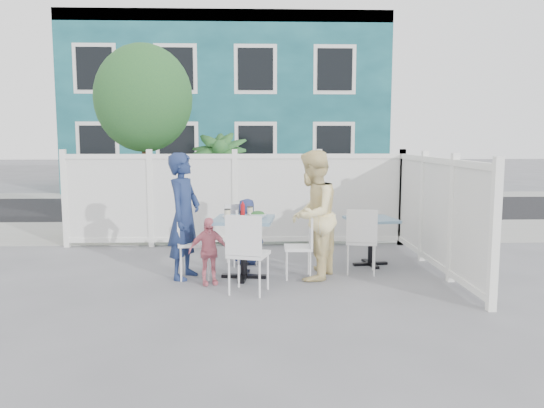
{
  "coord_description": "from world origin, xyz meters",
  "views": [
    {
      "loc": [
        0.42,
        -6.69,
        1.87
      ],
      "look_at": [
        0.68,
        0.67,
        0.95
      ],
      "focal_mm": 35.0,
      "sensor_mm": 36.0,
      "label": 1
    }
  ],
  "objects_px": {
    "chair_near": "(246,248)",
    "boy": "(247,231)",
    "utility_cabinet": "(122,200)",
    "chair_left": "(188,236)",
    "main_table": "(244,232)",
    "man": "(184,216)",
    "spare_table": "(371,229)",
    "chair_back": "(240,229)",
    "woman": "(312,215)",
    "chair_right": "(303,242)",
    "toddler": "(208,251)"
  },
  "relations": [
    {
      "from": "utility_cabinet",
      "to": "boy",
      "type": "xyz_separation_m",
      "value": [
        2.54,
        -2.93,
        -0.13
      ]
    },
    {
      "from": "spare_table",
      "to": "toddler",
      "type": "relative_size",
      "value": 0.88
    },
    {
      "from": "chair_near",
      "to": "boy",
      "type": "distance_m",
      "value": 1.57
    },
    {
      "from": "spare_table",
      "to": "chair_back",
      "type": "height_order",
      "value": "chair_back"
    },
    {
      "from": "chair_left",
      "to": "man",
      "type": "xyz_separation_m",
      "value": [
        -0.05,
        0.01,
        0.27
      ]
    },
    {
      "from": "spare_table",
      "to": "man",
      "type": "bearing_deg",
      "value": -166.88
    },
    {
      "from": "boy",
      "to": "woman",
      "type": "bearing_deg",
      "value": 150.55
    },
    {
      "from": "chair_left",
      "to": "main_table",
      "type": "bearing_deg",
      "value": 83.55
    },
    {
      "from": "chair_left",
      "to": "woman",
      "type": "relative_size",
      "value": 0.57
    },
    {
      "from": "woman",
      "to": "toddler",
      "type": "xyz_separation_m",
      "value": [
        -1.36,
        -0.23,
        -0.42
      ]
    },
    {
      "from": "chair_back",
      "to": "boy",
      "type": "relative_size",
      "value": 0.9
    },
    {
      "from": "spare_table",
      "to": "chair_near",
      "type": "distance_m",
      "value": 2.3
    },
    {
      "from": "utility_cabinet",
      "to": "spare_table",
      "type": "relative_size",
      "value": 1.63
    },
    {
      "from": "utility_cabinet",
      "to": "main_table",
      "type": "xyz_separation_m",
      "value": [
        2.51,
        -3.73,
        0.01
      ]
    },
    {
      "from": "chair_right",
      "to": "chair_near",
      "type": "xyz_separation_m",
      "value": [
        -0.75,
        -0.75,
        0.08
      ]
    },
    {
      "from": "spare_table",
      "to": "toddler",
      "type": "xyz_separation_m",
      "value": [
        -2.31,
        -0.95,
        -0.11
      ]
    },
    {
      "from": "utility_cabinet",
      "to": "main_table",
      "type": "bearing_deg",
      "value": -55.32
    },
    {
      "from": "spare_table",
      "to": "woman",
      "type": "bearing_deg",
      "value": -142.78
    },
    {
      "from": "chair_near",
      "to": "man",
      "type": "xyz_separation_m",
      "value": [
        -0.84,
        0.8,
        0.27
      ]
    },
    {
      "from": "utility_cabinet",
      "to": "chair_right",
      "type": "bearing_deg",
      "value": -47.79
    },
    {
      "from": "main_table",
      "to": "woman",
      "type": "height_order",
      "value": "woman"
    },
    {
      "from": "chair_near",
      "to": "woman",
      "type": "height_order",
      "value": "woman"
    },
    {
      "from": "chair_left",
      "to": "woman",
      "type": "bearing_deg",
      "value": 82.57
    },
    {
      "from": "chair_right",
      "to": "man",
      "type": "xyz_separation_m",
      "value": [
        -1.59,
        0.05,
        0.35
      ]
    },
    {
      "from": "chair_right",
      "to": "chair_back",
      "type": "height_order",
      "value": "chair_back"
    },
    {
      "from": "chair_right",
      "to": "man",
      "type": "bearing_deg",
      "value": 89.88
    },
    {
      "from": "chair_right",
      "to": "chair_back",
      "type": "relative_size",
      "value": 0.95
    },
    {
      "from": "chair_left",
      "to": "chair_right",
      "type": "bearing_deg",
      "value": 84.16
    },
    {
      "from": "utility_cabinet",
      "to": "man",
      "type": "xyz_separation_m",
      "value": [
        1.72,
        -3.69,
        0.22
      ]
    },
    {
      "from": "main_table",
      "to": "man",
      "type": "bearing_deg",
      "value": 177.19
    },
    {
      "from": "chair_back",
      "to": "chair_left",
      "type": "bearing_deg",
      "value": 31.27
    },
    {
      "from": "spare_table",
      "to": "chair_right",
      "type": "height_order",
      "value": "chair_right"
    },
    {
      "from": "spare_table",
      "to": "chair_right",
      "type": "distance_m",
      "value": 1.25
    },
    {
      "from": "man",
      "to": "woman",
      "type": "distance_m",
      "value": 1.71
    },
    {
      "from": "chair_left",
      "to": "chair_right",
      "type": "xyz_separation_m",
      "value": [
        1.54,
        -0.04,
        -0.08
      ]
    },
    {
      "from": "man",
      "to": "woman",
      "type": "xyz_separation_m",
      "value": [
        1.7,
        -0.1,
        0.02
      ]
    },
    {
      "from": "chair_left",
      "to": "boy",
      "type": "distance_m",
      "value": 1.09
    },
    {
      "from": "spare_table",
      "to": "man",
      "type": "xyz_separation_m",
      "value": [
        -2.65,
        -0.62,
        0.3
      ]
    },
    {
      "from": "chair_left",
      "to": "chair_back",
      "type": "height_order",
      "value": "chair_left"
    },
    {
      "from": "utility_cabinet",
      "to": "toddler",
      "type": "relative_size",
      "value": 1.43
    },
    {
      "from": "chair_back",
      "to": "woman",
      "type": "bearing_deg",
      "value": 116.39
    },
    {
      "from": "utility_cabinet",
      "to": "chair_right",
      "type": "relative_size",
      "value": 1.48
    },
    {
      "from": "utility_cabinet",
      "to": "chair_left",
      "type": "xyz_separation_m",
      "value": [
        1.77,
        -3.7,
        -0.06
      ]
    },
    {
      "from": "main_table",
      "to": "chair_near",
      "type": "bearing_deg",
      "value": -86.52
    },
    {
      "from": "chair_near",
      "to": "boy",
      "type": "bearing_deg",
      "value": 107.7
    },
    {
      "from": "utility_cabinet",
      "to": "chair_near",
      "type": "relative_size",
      "value": 1.28
    },
    {
      "from": "woman",
      "to": "man",
      "type": "bearing_deg",
      "value": -70.59
    },
    {
      "from": "main_table",
      "to": "boy",
      "type": "distance_m",
      "value": 0.81
    },
    {
      "from": "boy",
      "to": "chair_back",
      "type": "bearing_deg",
      "value": -16.93
    },
    {
      "from": "toddler",
      "to": "woman",
      "type": "bearing_deg",
      "value": -7.18
    }
  ]
}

